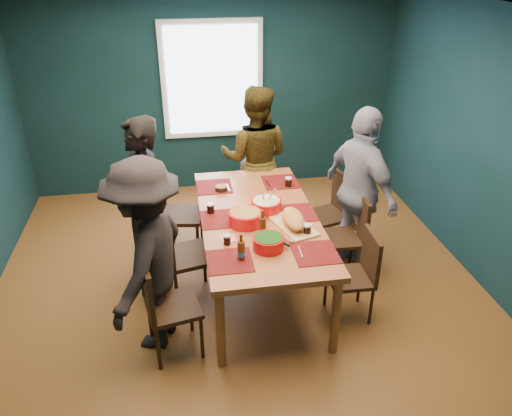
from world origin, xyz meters
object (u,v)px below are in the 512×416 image
(chair_right_mid, at_px, (351,230))
(cutting_board, at_px, (293,220))
(person_right, at_px, (360,191))
(bowl_herbs, at_px, (268,242))
(bowl_dumpling, at_px, (266,205))
(chair_left_near, at_px, (162,301))
(dining_table, at_px, (259,223))
(person_far_left, at_px, (144,208))
(chair_right_near, at_px, (359,269))
(person_near_left, at_px, (148,257))
(chair_right_far, at_px, (335,207))
(person_back, at_px, (255,158))
(bowl_salad, at_px, (246,218))
(chair_left_mid, at_px, (179,249))
(chair_left_far, at_px, (171,207))

(chair_right_mid, height_order, cutting_board, cutting_board)
(person_right, bearing_deg, bowl_herbs, 107.79)
(chair_right_mid, distance_m, bowl_dumpling, 0.97)
(chair_left_near, xyz_separation_m, cutting_board, (1.23, 0.53, 0.35))
(dining_table, distance_m, person_far_left, 1.11)
(chair_right_near, bearing_deg, person_right, 73.31)
(chair_right_near, xyz_separation_m, person_near_left, (-1.88, -0.02, 0.36))
(chair_right_mid, bearing_deg, chair_right_near, -100.41)
(chair_right_far, bearing_deg, chair_right_near, -111.66)
(chair_right_near, height_order, bowl_dumpling, bowl_dumpling)
(person_back, distance_m, person_right, 1.43)
(bowl_salad, bearing_deg, dining_table, 41.59)
(dining_table, distance_m, person_back, 1.36)
(bowl_dumpling, bearing_deg, person_near_left, -149.13)
(chair_right_mid, height_order, chair_right_near, chair_right_mid)
(chair_left_mid, relative_size, chair_left_near, 1.08)
(person_back, xyz_separation_m, bowl_herbs, (-0.20, -1.93, 0.03))
(bowl_dumpling, bearing_deg, chair_left_far, 143.02)
(person_right, bearing_deg, chair_right_far, 1.65)
(person_right, xyz_separation_m, bowl_salad, (-1.26, -0.39, 0.02))
(person_back, bearing_deg, chair_left_mid, 72.92)
(person_far_left, relative_size, bowl_herbs, 6.65)
(chair_left_far, relative_size, bowl_salad, 3.29)
(person_far_left, bearing_deg, bowl_dumpling, 70.53)
(person_back, xyz_separation_m, bowl_salad, (-0.33, -1.47, 0.03))
(bowl_salad, bearing_deg, cutting_board, -15.85)
(chair_right_near, distance_m, cutting_board, 0.76)
(person_near_left, bearing_deg, person_right, 133.45)
(chair_left_near, bearing_deg, person_far_left, 86.16)
(person_right, height_order, cutting_board, person_right)
(chair_right_near, relative_size, cutting_board, 1.30)
(chair_right_mid, xyz_separation_m, person_near_left, (-2.02, -0.68, 0.34))
(person_right, distance_m, bowl_dumpling, 1.04)
(chair_right_mid, height_order, bowl_dumpling, bowl_dumpling)
(chair_right_mid, relative_size, bowl_salad, 2.92)
(person_far_left, height_order, person_back, person_far_left)
(person_far_left, relative_size, cutting_board, 2.69)
(bowl_herbs, bearing_deg, chair_right_far, 50.48)
(chair_left_far, bearing_deg, chair_right_mid, -11.40)
(chair_right_mid, height_order, bowl_herbs, bowl_herbs)
(person_near_left, xyz_separation_m, cutting_board, (1.31, 0.33, 0.04))
(chair_left_far, distance_m, chair_right_far, 1.83)
(chair_left_near, bearing_deg, chair_left_mid, 65.37)
(chair_left_mid, xyz_separation_m, chair_right_far, (1.76, 0.70, -0.07))
(chair_right_mid, distance_m, person_right, 0.42)
(chair_left_far, xyz_separation_m, chair_left_near, (-0.10, -1.57, -0.05))
(chair_left_mid, distance_m, person_near_left, 0.63)
(chair_right_far, height_order, chair_right_mid, chair_right_mid)
(dining_table, distance_m, bowl_herbs, 0.60)
(person_far_left, bearing_deg, chair_right_far, 88.23)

